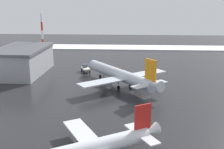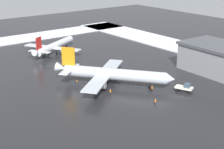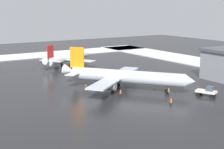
{
  "view_description": "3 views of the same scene",
  "coord_description": "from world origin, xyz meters",
  "px_view_note": "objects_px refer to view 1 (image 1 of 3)",
  "views": [
    {
      "loc": [
        75.27,
        -0.03,
        24.55
      ],
      "look_at": [
        -0.82,
        -4.49,
        3.77
      ],
      "focal_mm": 45.0,
      "sensor_mm": 36.0,
      "label": 1
    },
    {
      "loc": [
        -73.31,
        52.64,
        34.46
      ],
      "look_at": [
        -1.17,
        -3.01,
        2.8
      ],
      "focal_mm": 55.0,
      "sensor_mm": 36.0,
      "label": 2
    },
    {
      "loc": [
        -70.48,
        45.09,
        20.57
      ],
      "look_at": [
        2.64,
        -1.76,
        3.12
      ],
      "focal_mm": 55.0,
      "sensor_mm": 36.0,
      "label": 3
    }
  ],
  "objects_px": {
    "ground_crew_near_tug": "(136,78)",
    "cargo_hangar": "(22,60)",
    "ground_crew_beside_wing": "(122,68)",
    "ground_crew_mid_apron": "(104,73)",
    "airplane_far_rear": "(120,75)",
    "traffic_cone_mid_line": "(142,96)",
    "airplane_distant_tail": "(86,149)",
    "pushback_tug": "(85,68)",
    "traffic_cone_near_nose": "(98,81)",
    "antenna_mast": "(43,39)"
  },
  "relations": [
    {
      "from": "ground_crew_beside_wing",
      "to": "cargo_hangar",
      "type": "xyz_separation_m",
      "value": [
        4.88,
        -33.08,
        3.47
      ]
    },
    {
      "from": "ground_crew_beside_wing",
      "to": "airplane_distant_tail",
      "type": "bearing_deg",
      "value": -65.33
    },
    {
      "from": "ground_crew_near_tug",
      "to": "traffic_cone_mid_line",
      "type": "xyz_separation_m",
      "value": [
        14.14,
        1.33,
        -0.7
      ]
    },
    {
      "from": "ground_crew_mid_apron",
      "to": "airplane_far_rear",
      "type": "bearing_deg",
      "value": -38.0
    },
    {
      "from": "airplane_far_rear",
      "to": "traffic_cone_near_nose",
      "type": "distance_m",
      "value": 8.5
    },
    {
      "from": "airplane_distant_tail",
      "to": "cargo_hangar",
      "type": "relative_size",
      "value": 0.97
    },
    {
      "from": "pushback_tug",
      "to": "cargo_hangar",
      "type": "distance_m",
      "value": 21.13
    },
    {
      "from": "airplane_distant_tail",
      "to": "cargo_hangar",
      "type": "bearing_deg",
      "value": -91.25
    },
    {
      "from": "ground_crew_beside_wing",
      "to": "ground_crew_near_tug",
      "type": "distance_m",
      "value": 12.68
    },
    {
      "from": "traffic_cone_near_nose",
      "to": "airplane_distant_tail",
      "type": "bearing_deg",
      "value": 3.94
    },
    {
      "from": "antenna_mast",
      "to": "traffic_cone_near_nose",
      "type": "distance_m",
      "value": 34.27
    },
    {
      "from": "ground_crew_near_tug",
      "to": "cargo_hangar",
      "type": "bearing_deg",
      "value": 56.12
    },
    {
      "from": "airplane_distant_tail",
      "to": "pushback_tug",
      "type": "bearing_deg",
      "value": -111.6
    },
    {
      "from": "traffic_cone_near_nose",
      "to": "ground_crew_near_tug",
      "type": "bearing_deg",
      "value": 99.33
    },
    {
      "from": "ground_crew_beside_wing",
      "to": "traffic_cone_mid_line",
      "type": "bearing_deg",
      "value": -48.25
    },
    {
      "from": "airplane_distant_tail",
      "to": "ground_crew_beside_wing",
      "type": "bearing_deg",
      "value": -124.2
    },
    {
      "from": "airplane_far_rear",
      "to": "antenna_mast",
      "type": "distance_m",
      "value": 41.09
    },
    {
      "from": "ground_crew_mid_apron",
      "to": "traffic_cone_near_nose",
      "type": "height_order",
      "value": "ground_crew_mid_apron"
    },
    {
      "from": "ground_crew_near_tug",
      "to": "ground_crew_mid_apron",
      "type": "xyz_separation_m",
      "value": [
        -4.82,
        -10.29,
        0.0
      ]
    },
    {
      "from": "ground_crew_mid_apron",
      "to": "antenna_mast",
      "type": "xyz_separation_m",
      "value": [
        -16.56,
        -24.69,
        8.64
      ]
    },
    {
      "from": "ground_crew_beside_wing",
      "to": "cargo_hangar",
      "type": "distance_m",
      "value": 33.62
    },
    {
      "from": "airplane_far_rear",
      "to": "ground_crew_beside_wing",
      "type": "height_order",
      "value": "airplane_far_rear"
    },
    {
      "from": "ground_crew_beside_wing",
      "to": "antenna_mast",
      "type": "bearing_deg",
      "value": -169.08
    },
    {
      "from": "airplane_far_rear",
      "to": "traffic_cone_mid_line",
      "type": "xyz_separation_m",
      "value": [
        8.52,
        5.98,
        -3.08
      ]
    },
    {
      "from": "pushback_tug",
      "to": "ground_crew_near_tug",
      "type": "bearing_deg",
      "value": -143.83
    },
    {
      "from": "ground_crew_beside_wing",
      "to": "antenna_mast",
      "type": "distance_m",
      "value": 32.9
    },
    {
      "from": "airplane_far_rear",
      "to": "ground_crew_near_tug",
      "type": "distance_m",
      "value": 7.67
    },
    {
      "from": "airplane_distant_tail",
      "to": "ground_crew_beside_wing",
      "type": "height_order",
      "value": "airplane_distant_tail"
    },
    {
      "from": "airplane_far_rear",
      "to": "traffic_cone_near_nose",
      "type": "relative_size",
      "value": 52.29
    },
    {
      "from": "antenna_mast",
      "to": "airplane_far_rear",
      "type": "bearing_deg",
      "value": 48.32
    },
    {
      "from": "ground_crew_mid_apron",
      "to": "cargo_hangar",
      "type": "bearing_deg",
      "value": -160.66
    },
    {
      "from": "airplane_distant_tail",
      "to": "cargo_hangar",
      "type": "xyz_separation_m",
      "value": [
        -52.51,
        -29.17,
        1.77
      ]
    },
    {
      "from": "ground_crew_mid_apron",
      "to": "cargo_hangar",
      "type": "relative_size",
      "value": 0.07
    },
    {
      "from": "ground_crew_near_tug",
      "to": "ground_crew_mid_apron",
      "type": "bearing_deg",
      "value": 41.31
    },
    {
      "from": "airplane_far_rear",
      "to": "airplane_distant_tail",
      "type": "relative_size",
      "value": 1.17
    },
    {
      "from": "airplane_far_rear",
      "to": "ground_crew_beside_wing",
      "type": "distance_m",
      "value": 17.55
    },
    {
      "from": "ground_crew_beside_wing",
      "to": "ground_crew_mid_apron",
      "type": "height_order",
      "value": "same"
    },
    {
      "from": "cargo_hangar",
      "to": "traffic_cone_near_nose",
      "type": "height_order",
      "value": "cargo_hangar"
    },
    {
      "from": "antenna_mast",
      "to": "traffic_cone_near_nose",
      "type": "xyz_separation_m",
      "value": [
        23.3,
        23.33,
        -9.34
      ]
    },
    {
      "from": "antenna_mast",
      "to": "cargo_hangar",
      "type": "height_order",
      "value": "antenna_mast"
    },
    {
      "from": "pushback_tug",
      "to": "traffic_cone_mid_line",
      "type": "relative_size",
      "value": 9.26
    },
    {
      "from": "ground_crew_beside_wing",
      "to": "cargo_hangar",
      "type": "bearing_deg",
      "value": -143.04
    },
    {
      "from": "pushback_tug",
      "to": "ground_crew_beside_wing",
      "type": "distance_m",
      "value": 12.56
    },
    {
      "from": "pushback_tug",
      "to": "traffic_cone_mid_line",
      "type": "height_order",
      "value": "pushback_tug"
    },
    {
      "from": "cargo_hangar",
      "to": "traffic_cone_near_nose",
      "type": "bearing_deg",
      "value": 72.84
    },
    {
      "from": "pushback_tug",
      "to": "antenna_mast",
      "type": "xyz_separation_m",
      "value": [
        -11.14,
        -17.78,
        8.33
      ]
    },
    {
      "from": "airplane_distant_tail",
      "to": "pushback_tug",
      "type": "xyz_separation_m",
      "value": [
        -55.88,
        -8.55,
        -1.39
      ]
    },
    {
      "from": "airplane_distant_tail",
      "to": "ground_crew_near_tug",
      "type": "distance_m",
      "value": 46.47
    },
    {
      "from": "pushback_tug",
      "to": "ground_crew_mid_apron",
      "type": "xyz_separation_m",
      "value": [
        5.43,
        6.9,
        -0.31
      ]
    },
    {
      "from": "ground_crew_near_tug",
      "to": "traffic_cone_near_nose",
      "type": "relative_size",
      "value": 3.11
    }
  ]
}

